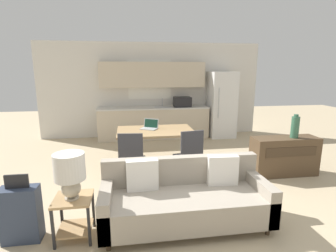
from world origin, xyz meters
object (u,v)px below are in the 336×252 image
Objects in this scene: table_lamp at (70,172)px; dining_chair_near_left at (132,157)px; couch at (185,199)px; side_table at (74,211)px; dining_table at (155,133)px; suitcase at (21,214)px; laptop at (150,126)px; vase at (295,127)px; refrigerator at (221,105)px; credenza at (284,156)px; dining_chair_near_right at (189,154)px.

table_lamp reaches higher than dining_chair_near_left.
table_lamp is (-1.35, -0.12, 0.50)m from couch.
dining_chair_near_left is (0.69, 1.29, 0.18)m from side_table.
suitcase is at bearing -129.62° from dining_table.
table_lamp is 2.59m from laptop.
vase is 1.08× the size of laptop.
dining_chair_near_left reaches higher than suitcase.
refrigerator is 3.08m from dining_table.
dining_chair_near_left is (0.70, 1.30, -0.32)m from table_lamp.
credenza is 1.28× the size of dining_chair_near_left.
refrigerator is 3.71× the size of side_table.
suitcase is at bearing 51.05° from dining_chair_near_left.
side_table is (-1.34, -0.10, 0.00)m from couch.
credenza is at bearing 165.82° from vase.
dining_chair_near_left is 1.80m from suitcase.
dining_chair_near_left is (-2.65, -3.08, -0.43)m from refrigerator.
vase is at bearing -171.87° from dining_chair_near_left.
dining_chair_near_left is at bearing -7.25° from dining_chair_near_right.
dining_chair_near_left is (-2.97, -0.07, -0.41)m from vase.
vase is at bearing -83.96° from refrigerator.
refrigerator is at bearing -127.05° from dining_chair_near_right.
refrigerator is at bearing 93.48° from credenza.
dining_chair_near_left is at bearing -80.66° from laptop.
dining_chair_near_left is at bearing -118.92° from dining_table.
table_lamp is at bearing -158.24° from credenza.
laptop is (-0.25, 2.23, 0.47)m from couch.
refrigerator reaches higher than vase.
refrigerator reaches higher than dining_chair_near_right.
dining_table is 1.04m from dining_chair_near_left.
side_table is 0.42× the size of credenza.
couch is 1.34m from side_table.
refrigerator is 4.65× the size of laptop.
couch is at bearing -115.21° from refrigerator.
couch is at bearing 4.29° from side_table.
refrigerator is 3.51m from dining_chair_near_right.
refrigerator is 1.54× the size of credenza.
laptop reaches higher than credenza.
side_table is at bearing -159.67° from vase.
refrigerator reaches higher than laptop.
side_table is 0.59m from suitcase.
credenza reaches higher than side_table.
laptop reaches higher than couch.
vase is (2.48, -0.82, 0.22)m from dining_table.
refrigerator is at bearing 52.52° from side_table.
credenza is 0.58m from vase.
dining_table is 1.58× the size of dining_chair_near_left.
side_table is 0.50m from table_lamp.
credenza is at bearing 21.76° from table_lamp.
credenza is 1.85m from dining_chair_near_right.
laptop is (1.09, 2.33, 0.47)m from side_table.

